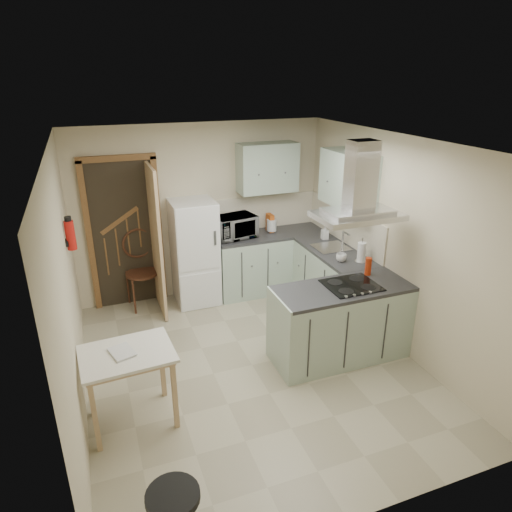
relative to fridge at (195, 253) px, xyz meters
name	(u,v)px	position (x,y,z in m)	size (l,w,h in m)	color
floor	(252,365)	(0.20, -1.80, -0.75)	(4.20, 4.20, 0.00)	tan
ceiling	(251,143)	(0.20, -1.80, 1.75)	(4.20, 4.20, 0.00)	silver
back_wall	(202,212)	(0.20, 0.30, 0.50)	(3.60, 3.60, 0.00)	beige
left_wall	(67,292)	(-1.60, -1.80, 0.50)	(4.20, 4.20, 0.00)	beige
right_wall	(395,244)	(2.00, -1.80, 0.50)	(4.20, 4.20, 0.00)	beige
doorway	(125,234)	(-0.90, 0.27, 0.30)	(1.10, 0.12, 2.10)	brown
fridge	(195,253)	(0.00, 0.00, 0.00)	(0.60, 0.60, 1.50)	white
counter_back	(252,264)	(0.86, 0.00, -0.30)	(1.08, 0.60, 0.90)	#9EB2A0
counter_right	(323,273)	(1.70, -0.68, -0.30)	(0.60, 1.95, 0.90)	#9EB2A0
splashback	(264,212)	(1.16, 0.29, 0.40)	(1.68, 0.02, 0.50)	beige
wall_cabinet_back	(267,168)	(1.15, 0.12, 1.10)	(0.85, 0.35, 0.70)	#9EB2A0
wall_cabinet_right	(348,180)	(1.82, -0.95, 1.10)	(0.35, 0.90, 0.70)	#9EB2A0
peninsula	(341,322)	(1.22, -1.98, -0.30)	(1.55, 0.65, 0.90)	#9EB2A0
hob	(351,285)	(1.32, -1.98, 0.16)	(0.58, 0.50, 0.01)	black
extractor_hood	(357,216)	(1.32, -1.98, 0.97)	(0.90, 0.55, 0.10)	silver
sink	(331,247)	(1.70, -0.85, 0.16)	(0.45, 0.40, 0.01)	silver
fire_extinguisher	(70,235)	(-1.54, -0.90, 0.75)	(0.10, 0.10, 0.32)	#B2140F
drop_leaf_table	(131,387)	(-1.17, -2.24, -0.36)	(0.82, 0.62, 0.77)	#C9BB7B
bentwood_chair	(142,273)	(-0.74, 0.10, -0.25)	(0.45, 0.45, 1.01)	#482918
microwave	(235,227)	(0.61, 0.01, 0.31)	(0.58, 0.39, 0.32)	black
kettle	(272,225)	(1.20, 0.05, 0.26)	(0.15, 0.15, 0.21)	silver
cereal_box	(270,223)	(1.19, 0.09, 0.28)	(0.07, 0.18, 0.26)	#BF5016
soap_bottle	(325,232)	(1.79, -0.51, 0.25)	(0.09, 0.09, 0.20)	#B4B2BE
paper_towel	(362,252)	(1.81, -1.42, 0.28)	(0.10, 0.10, 0.26)	silver
cup	(341,258)	(1.58, -1.32, 0.20)	(0.13, 0.13, 0.10)	white
red_bottle	(368,266)	(1.66, -1.79, 0.26)	(0.07, 0.07, 0.21)	red
book	(111,351)	(-1.30, -2.26, 0.08)	(0.19, 0.26, 0.11)	maroon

